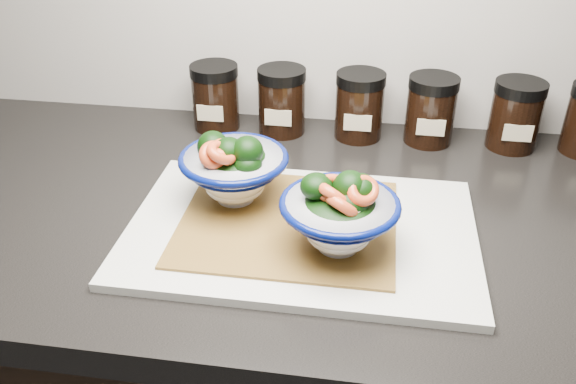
# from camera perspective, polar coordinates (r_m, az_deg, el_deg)

# --- Properties ---
(countertop) EXTENTS (3.50, 0.60, 0.04)m
(countertop) POSITION_cam_1_polar(r_m,az_deg,el_deg) (0.86, 8.31, -3.18)
(countertop) COLOR black
(countertop) RESTS_ON cabinet
(cutting_board) EXTENTS (0.45, 0.30, 0.01)m
(cutting_board) POSITION_cam_1_polar(r_m,az_deg,el_deg) (0.80, 1.24, -3.66)
(cutting_board) COLOR beige
(cutting_board) RESTS_ON countertop
(bamboo_mat) EXTENTS (0.28, 0.24, 0.00)m
(bamboo_mat) POSITION_cam_1_polar(r_m,az_deg,el_deg) (0.80, 0.00, -2.81)
(bamboo_mat) COLOR olive
(bamboo_mat) RESTS_ON cutting_board
(bowl_left) EXTENTS (0.15, 0.15, 0.11)m
(bowl_left) POSITION_cam_1_polar(r_m,az_deg,el_deg) (0.82, -5.13, 2.18)
(bowl_left) COLOR white
(bowl_left) RESTS_ON bamboo_mat
(bowl_right) EXTENTS (0.15, 0.15, 0.11)m
(bowl_right) POSITION_cam_1_polar(r_m,az_deg,el_deg) (0.73, 4.95, -2.05)
(bowl_right) COLOR white
(bowl_right) RESTS_ON bamboo_mat
(spice_jar_a) EXTENTS (0.08, 0.08, 0.11)m
(spice_jar_a) POSITION_cam_1_polar(r_m,az_deg,el_deg) (1.07, -6.81, 8.84)
(spice_jar_a) COLOR black
(spice_jar_a) RESTS_ON countertop
(spice_jar_b) EXTENTS (0.08, 0.08, 0.11)m
(spice_jar_b) POSITION_cam_1_polar(r_m,az_deg,el_deg) (1.05, -0.59, 8.54)
(spice_jar_b) COLOR black
(spice_jar_b) RESTS_ON countertop
(spice_jar_c) EXTENTS (0.08, 0.08, 0.11)m
(spice_jar_c) POSITION_cam_1_polar(r_m,az_deg,el_deg) (1.03, 6.69, 8.05)
(spice_jar_c) COLOR black
(spice_jar_c) RESTS_ON countertop
(spice_jar_d) EXTENTS (0.08, 0.08, 0.11)m
(spice_jar_d) POSITION_cam_1_polar(r_m,az_deg,el_deg) (1.04, 13.21, 7.50)
(spice_jar_d) COLOR black
(spice_jar_d) RESTS_ON countertop
(spice_jar_e) EXTENTS (0.08, 0.08, 0.11)m
(spice_jar_e) POSITION_cam_1_polar(r_m,az_deg,el_deg) (1.06, 20.52, 6.77)
(spice_jar_e) COLOR black
(spice_jar_e) RESTS_ON countertop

